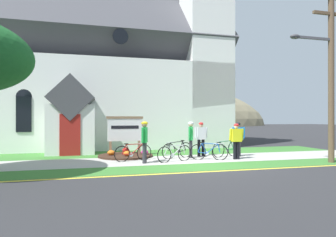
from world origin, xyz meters
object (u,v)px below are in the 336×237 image
bicycle_white (133,153)px  bicycle_green (226,149)px  cyclist_in_red_jersey (201,136)px  utility_pole (329,63)px  church_sign (125,130)px  bicycle_red (209,152)px  cyclist_in_yellow_jersey (238,136)px  cyclist_in_white_jersey (236,139)px  bicycle_silver (177,150)px  bicycle_orange (174,153)px  cyclist_in_orange_jersey (191,137)px  roadside_conifer (201,80)px  cyclist_in_blue_jersey (145,138)px

bicycle_white → bicycle_green: bicycle_green is taller
cyclist_in_red_jersey → utility_pole: (4.57, -3.24, 3.25)m
church_sign → cyclist_in_red_jersey: (3.66, -1.05, -0.30)m
utility_pole → bicycle_red: bearing=157.2°
cyclist_in_yellow_jersey → cyclist_in_white_jersey: cyclist_in_yellow_jersey is taller
bicycle_silver → cyclist_in_red_jersey: cyclist_in_red_jersey is taller
cyclist_in_white_jersey → cyclist_in_yellow_jersey: bearing=57.6°
cyclist_in_yellow_jersey → cyclist_in_white_jersey: size_ratio=1.03×
bicycle_orange → cyclist_in_white_jersey: 3.00m
utility_pole → bicycle_silver: bearing=154.1°
bicycle_orange → cyclist_in_orange_jersey: bearing=41.5°
cyclist_in_white_jersey → roadside_conifer: (1.22, 7.72, 3.77)m
cyclist_in_blue_jersey → cyclist_in_white_jersey: (4.26, 0.05, -0.08)m
church_sign → cyclist_in_white_jersey: bearing=-27.3°
bicycle_green → cyclist_in_blue_jersey: size_ratio=0.96×
bicycle_orange → bicycle_green: bearing=18.0°
church_sign → cyclist_in_orange_jersey: bearing=-27.4°
bicycle_green → bicycle_white: bearing=-176.4°
cyclist_in_white_jersey → cyclist_in_orange_jersey: bearing=152.9°
cyclist_in_white_jersey → utility_pole: (3.39, -1.80, 3.29)m
utility_pole → cyclist_in_orange_jersey: bearing=152.4°
bicycle_orange → cyclist_in_white_jersey: size_ratio=1.02×
bicycle_orange → cyclist_in_red_jersey: size_ratio=1.00×
bicycle_red → cyclist_in_blue_jersey: 3.05m
cyclist_in_red_jersey → utility_pole: bearing=-35.3°
cyclist_in_orange_jersey → cyclist_in_white_jersey: 2.11m
bicycle_red → cyclist_in_red_jersey: (0.11, 1.27, 0.61)m
bicycle_orange → bicycle_red: 1.66m
cyclist_in_blue_jersey → cyclist_in_yellow_jersey: (4.81, 0.92, -0.05)m
bicycle_green → cyclist_in_orange_jersey: (-1.83, 0.00, 0.63)m
bicycle_silver → utility_pole: utility_pole is taller
cyclist_in_red_jersey → roadside_conifer: size_ratio=0.22×
church_sign → utility_pole: (8.22, -4.29, 2.95)m
bicycle_silver → utility_pole: 7.60m
bicycle_red → bicycle_orange: bearing=-174.9°
cyclist_in_yellow_jersey → roadside_conifer: (0.66, 6.85, 3.73)m
church_sign → roadside_conifer: bearing=40.8°
cyclist_in_blue_jersey → cyclist_in_red_jersey: cyclist_in_blue_jersey is taller
cyclist_in_orange_jersey → cyclist_in_blue_jersey: (-2.39, -1.01, 0.02)m
bicycle_red → bicycle_silver: bicycle_silver is taller
bicycle_white → bicycle_green: 4.62m
bicycle_white → roadside_conifer: (5.87, 7.05, 4.35)m
bicycle_red → utility_pole: 6.38m
church_sign → bicycle_orange: size_ratio=1.18×
church_sign → cyclist_in_red_jersey: 3.82m
cyclist_in_white_jersey → roadside_conifer: bearing=81.0°
cyclist_in_orange_jersey → bicycle_orange: bearing=-138.5°
utility_pole → roadside_conifer: utility_pole is taller
bicycle_red → cyclist_in_blue_jersey: bearing=-175.9°
bicycle_red → cyclist_in_red_jersey: cyclist_in_red_jersey is taller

